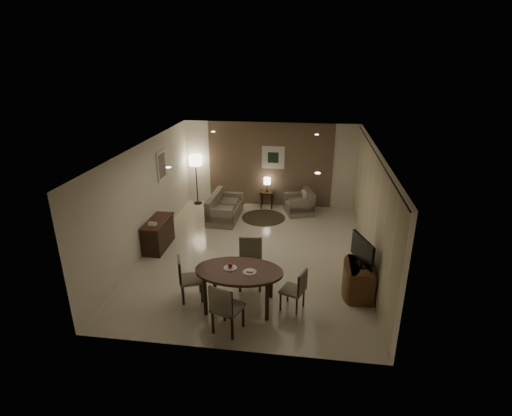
# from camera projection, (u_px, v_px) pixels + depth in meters

# --- Properties ---
(room_shell) EXTENTS (5.50, 7.00, 2.70)m
(room_shell) POSITION_uv_depth(u_px,v_px,m) (257.00, 198.00, 9.89)
(room_shell) COLOR beige
(room_shell) RESTS_ON ground
(taupe_accent) EXTENTS (3.96, 0.03, 2.70)m
(taupe_accent) POSITION_uv_depth(u_px,v_px,m) (270.00, 165.00, 12.73)
(taupe_accent) COLOR brown
(taupe_accent) RESTS_ON wall_back
(curtain_wall) EXTENTS (0.08, 6.70, 2.58)m
(curtain_wall) POSITION_uv_depth(u_px,v_px,m) (370.00, 210.00, 9.19)
(curtain_wall) COLOR beige
(curtain_wall) RESTS_ON wall_right
(curtain_rod) EXTENTS (0.03, 6.80, 0.03)m
(curtain_rod) POSITION_uv_depth(u_px,v_px,m) (376.00, 154.00, 8.71)
(curtain_rod) COLOR black
(curtain_rod) RESTS_ON wall_right
(art_back_frame) EXTENTS (0.72, 0.03, 0.72)m
(art_back_frame) POSITION_uv_depth(u_px,v_px,m) (273.00, 157.00, 12.61)
(art_back_frame) COLOR silver
(art_back_frame) RESTS_ON wall_back
(art_back_canvas) EXTENTS (0.34, 0.01, 0.34)m
(art_back_canvas) POSITION_uv_depth(u_px,v_px,m) (273.00, 158.00, 12.59)
(art_back_canvas) COLOR black
(art_back_canvas) RESTS_ON wall_back
(art_left_frame) EXTENTS (0.03, 0.60, 0.80)m
(art_left_frame) POSITION_uv_depth(u_px,v_px,m) (162.00, 166.00, 10.79)
(art_left_frame) COLOR silver
(art_left_frame) RESTS_ON wall_left
(art_left_canvas) EXTENTS (0.01, 0.46, 0.64)m
(art_left_canvas) POSITION_uv_depth(u_px,v_px,m) (162.00, 166.00, 10.79)
(art_left_canvas) COLOR gray
(art_left_canvas) RESTS_ON wall_left
(downlight_nl) EXTENTS (0.10, 0.10, 0.01)m
(downlight_nl) POSITION_uv_depth(u_px,v_px,m) (168.00, 167.00, 7.55)
(downlight_nl) COLOR white
(downlight_nl) RESTS_ON ceiling
(downlight_nr) EXTENTS (0.10, 0.10, 0.01)m
(downlight_nr) POSITION_uv_depth(u_px,v_px,m) (318.00, 173.00, 7.20)
(downlight_nr) COLOR white
(downlight_nr) RESTS_ON ceiling
(downlight_fl) EXTENTS (0.10, 0.10, 0.01)m
(downlight_fl) POSITION_uv_depth(u_px,v_px,m) (213.00, 132.00, 10.87)
(downlight_fl) COLOR white
(downlight_fl) RESTS_ON ceiling
(downlight_fr) EXTENTS (0.10, 0.10, 0.01)m
(downlight_fr) POSITION_uv_depth(u_px,v_px,m) (317.00, 135.00, 10.51)
(downlight_fr) COLOR white
(downlight_fr) RESTS_ON ceiling
(console_desk) EXTENTS (0.48, 1.20, 0.75)m
(console_desk) POSITION_uv_depth(u_px,v_px,m) (159.00, 234.00, 10.19)
(console_desk) COLOR #432115
(console_desk) RESTS_ON floor
(telephone) EXTENTS (0.20, 0.14, 0.09)m
(telephone) POSITION_uv_depth(u_px,v_px,m) (153.00, 224.00, 9.76)
(telephone) COLOR white
(telephone) RESTS_ON console_desk
(tv_cabinet) EXTENTS (0.48, 0.90, 0.70)m
(tv_cabinet) POSITION_uv_depth(u_px,v_px,m) (360.00, 280.00, 8.20)
(tv_cabinet) COLOR brown
(tv_cabinet) RESTS_ON floor
(flat_tv) EXTENTS (0.36, 0.85, 0.60)m
(flat_tv) POSITION_uv_depth(u_px,v_px,m) (362.00, 251.00, 7.96)
(flat_tv) COLOR black
(flat_tv) RESTS_ON tv_cabinet
(dining_table) EXTENTS (1.72, 1.07, 0.80)m
(dining_table) POSITION_uv_depth(u_px,v_px,m) (239.00, 288.00, 7.83)
(dining_table) COLOR #432115
(dining_table) RESTS_ON floor
(chair_near) EXTENTS (0.61, 0.61, 1.00)m
(chair_near) POSITION_uv_depth(u_px,v_px,m) (228.00, 307.00, 7.09)
(chair_near) COLOR gray
(chair_near) RESTS_ON floor
(chair_far) EXTENTS (0.56, 0.56, 1.05)m
(chair_far) POSITION_uv_depth(u_px,v_px,m) (250.00, 265.00, 8.44)
(chair_far) COLOR gray
(chair_far) RESTS_ON floor
(chair_left) EXTENTS (0.58, 0.58, 0.93)m
(chair_left) POSITION_uv_depth(u_px,v_px,m) (191.00, 278.00, 8.04)
(chair_left) COLOR gray
(chair_left) RESTS_ON floor
(chair_right) EXTENTS (0.54, 0.54, 0.86)m
(chair_right) POSITION_uv_depth(u_px,v_px,m) (293.00, 290.00, 7.73)
(chair_right) COLOR gray
(chair_right) RESTS_ON floor
(plate_a) EXTENTS (0.26, 0.26, 0.02)m
(plate_a) POSITION_uv_depth(u_px,v_px,m) (230.00, 268.00, 7.74)
(plate_a) COLOR white
(plate_a) RESTS_ON dining_table
(plate_b) EXTENTS (0.26, 0.26, 0.02)m
(plate_b) POSITION_uv_depth(u_px,v_px,m) (250.00, 272.00, 7.60)
(plate_b) COLOR white
(plate_b) RESTS_ON dining_table
(fruit_apple) EXTENTS (0.09, 0.09, 0.09)m
(fruit_apple) POSITION_uv_depth(u_px,v_px,m) (230.00, 266.00, 7.72)
(fruit_apple) COLOR maroon
(fruit_apple) RESTS_ON plate_a
(napkin) EXTENTS (0.12, 0.08, 0.03)m
(napkin) POSITION_uv_depth(u_px,v_px,m) (250.00, 271.00, 7.59)
(napkin) COLOR white
(napkin) RESTS_ON plate_b
(round_rug) EXTENTS (1.32, 1.32, 0.01)m
(round_rug) POSITION_uv_depth(u_px,v_px,m) (264.00, 218.00, 12.16)
(round_rug) COLOR #3A3220
(round_rug) RESTS_ON floor
(sofa) EXTENTS (1.64, 0.86, 0.76)m
(sofa) POSITION_uv_depth(u_px,v_px,m) (225.00, 207.00, 11.97)
(sofa) COLOR gray
(sofa) RESTS_ON floor
(armchair) EXTENTS (1.00, 1.03, 0.74)m
(armchair) POSITION_uv_depth(u_px,v_px,m) (299.00, 202.00, 12.37)
(armchair) COLOR gray
(armchair) RESTS_ON floor
(side_table) EXTENTS (0.42, 0.42, 0.53)m
(side_table) POSITION_uv_depth(u_px,v_px,m) (267.00, 199.00, 12.91)
(side_table) COLOR black
(side_table) RESTS_ON floor
(table_lamp) EXTENTS (0.22, 0.22, 0.50)m
(table_lamp) POSITION_uv_depth(u_px,v_px,m) (267.00, 184.00, 12.73)
(table_lamp) COLOR #FFEAC1
(table_lamp) RESTS_ON side_table
(floor_lamp) EXTENTS (0.41, 0.41, 1.64)m
(floor_lamp) POSITION_uv_depth(u_px,v_px,m) (197.00, 180.00, 13.01)
(floor_lamp) COLOR #FFE5B7
(floor_lamp) RESTS_ON floor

